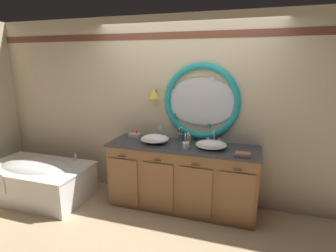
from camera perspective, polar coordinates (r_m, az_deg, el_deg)
The scene contains 13 objects.
ground_plane at distance 3.75m, azimuth 1.01°, elevation -18.43°, with size 14.00×14.00×0.00m, color tan.
back_wall_assembly at distance 3.79m, azimuth 3.91°, elevation 3.38°, with size 6.40×0.26×2.60m.
vanity_counter at distance 3.74m, azimuth 3.00°, elevation -10.66°, with size 2.02×0.63×0.90m.
bathtub at distance 4.49m, azimuth -25.96°, elevation -9.85°, with size 1.53×0.88×0.61m.
sink_basin_left at distance 3.65m, azimuth -2.84°, elevation -2.72°, with size 0.39×0.39×0.12m.
sink_basin_right at distance 3.46m, azimuth 9.15°, elevation -3.93°, with size 0.40×0.40×0.11m.
faucet_set_left at distance 3.86m, azimuth -1.60°, elevation -1.71°, with size 0.23×0.13×0.18m.
faucet_set_right at distance 3.68m, azimuth 9.74°, elevation -2.65°, with size 0.21×0.12×0.18m.
toothbrush_holder_left at distance 3.77m, azimuth 2.63°, elevation -2.30°, with size 0.08×0.08×0.20m.
toothbrush_holder_right at distance 3.41m, azimuth 3.84°, elevation -4.05°, with size 0.09×0.09×0.22m.
soap_dispenser at distance 3.62m, azimuth 4.45°, elevation -2.91°, with size 0.06×0.06×0.14m.
folded_hand_towel at distance 3.29m, azimuth 15.59°, elevation -5.85°, with size 0.18×0.13×0.04m.
toiletry_basket at distance 3.97m, azimuth -7.11°, elevation -1.90°, with size 0.16×0.11×0.12m.
Camera 1 is at (0.92, -3.04, 1.99)m, focal length 28.69 mm.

